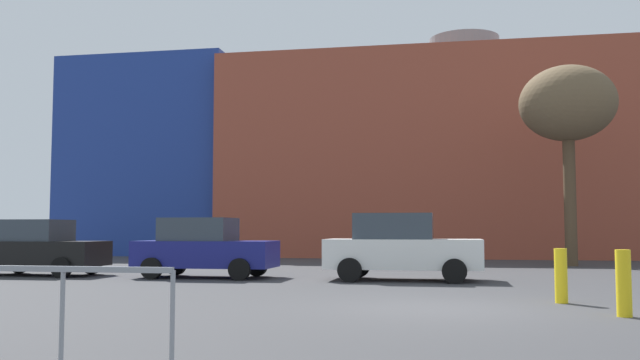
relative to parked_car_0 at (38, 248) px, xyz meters
name	(u,v)px	position (x,y,z in m)	size (l,w,h in m)	color
ground_plane	(442,308)	(12.36, -6.63, -0.86)	(200.00, 200.00, 0.00)	#38383A
building_backdrop	(466,160)	(13.59, 20.74, 4.55)	(44.96, 13.60, 12.55)	#9E4733
parked_car_0	(38,248)	(0.00, 0.00, 0.00)	(3.97, 1.95, 1.72)	black
parked_car_1	(204,248)	(5.41, 0.00, 0.02)	(4.06, 1.99, 1.76)	navy
parked_car_2	(401,247)	(11.19, 0.00, 0.07)	(4.31, 2.11, 1.87)	white
bare_tree_0	(568,106)	(17.22, 8.71, 5.44)	(3.73, 3.73, 7.89)	brown
bollard_yellow_0	(624,283)	(15.29, -7.33, -0.31)	(0.24, 0.24, 1.09)	yellow
bollard_yellow_1	(561,276)	(14.62, -5.35, -0.33)	(0.24, 0.24, 1.05)	yellow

